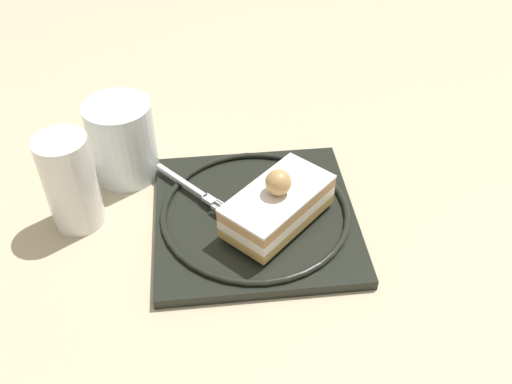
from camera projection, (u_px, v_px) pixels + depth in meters
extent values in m
plane|color=#BDAE8B|center=(241.00, 223.00, 0.66)|extent=(2.40, 2.40, 0.00)
cube|color=black|center=(256.00, 220.00, 0.66)|extent=(0.24, 0.24, 0.01)
torus|color=black|center=(256.00, 214.00, 0.65)|extent=(0.23, 0.23, 0.01)
cube|color=tan|center=(277.00, 215.00, 0.63)|extent=(0.14, 0.13, 0.01)
cube|color=white|center=(278.00, 207.00, 0.63)|extent=(0.14, 0.13, 0.01)
cube|color=tan|center=(278.00, 198.00, 0.62)|extent=(0.14, 0.13, 0.01)
cube|color=white|center=(278.00, 193.00, 0.61)|extent=(0.14, 0.13, 0.00)
sphere|color=tan|center=(278.00, 182.00, 0.60)|extent=(0.03, 0.03, 0.03)
cube|color=silver|center=(181.00, 181.00, 0.68)|extent=(0.06, 0.07, 0.00)
cube|color=silver|center=(209.00, 200.00, 0.66)|extent=(0.02, 0.02, 0.00)
cube|color=silver|center=(220.00, 211.00, 0.64)|extent=(0.02, 0.02, 0.00)
cube|color=silver|center=(222.00, 209.00, 0.65)|extent=(0.02, 0.02, 0.00)
cube|color=silver|center=(224.00, 208.00, 0.65)|extent=(0.02, 0.02, 0.00)
cube|color=silver|center=(226.00, 206.00, 0.65)|extent=(0.02, 0.02, 0.00)
cylinder|color=white|center=(70.00, 182.00, 0.63)|extent=(0.06, 0.06, 0.12)
cylinder|color=silver|center=(72.00, 188.00, 0.63)|extent=(0.05, 0.05, 0.09)
cylinder|color=silver|center=(123.00, 141.00, 0.70)|extent=(0.08, 0.08, 0.10)
cylinder|color=orange|center=(125.00, 153.00, 0.71)|extent=(0.07, 0.07, 0.06)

